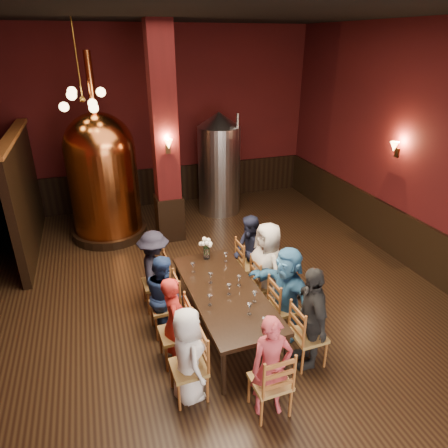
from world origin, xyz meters
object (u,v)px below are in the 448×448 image
object	(u,v)px
person_0	(188,355)
copper_kettle	(103,175)
rose_vase	(206,245)
dining_table	(225,294)
person_2	(164,295)
person_1	(175,321)
steel_vessel	(219,164)

from	to	relation	value
person_0	copper_kettle	world-z (taller)	copper_kettle
copper_kettle	rose_vase	bearing A→B (deg)	-64.53
dining_table	person_0	size ratio (longest dim) A/B	1.86
copper_kettle	dining_table	bearing A→B (deg)	-70.40
dining_table	person_2	xyz separation A→B (m)	(-0.86, 0.30, -0.03)
person_2	person_1	bearing A→B (deg)	170.26
person_2	rose_vase	xyz separation A→B (m)	(0.87, 0.70, 0.34)
dining_table	person_1	size ratio (longest dim) A/B	1.81
copper_kettle	person_0	bearing A→B (deg)	-83.00
person_1	copper_kettle	bearing A→B (deg)	17.12
person_1	copper_kettle	distance (m)	4.51
copper_kettle	rose_vase	size ratio (longest dim) A/B	10.28
dining_table	rose_vase	xyz separation A→B (m)	(0.01, 1.00, 0.31)
dining_table	person_1	bearing A→B (deg)	-158.78
steel_vessel	rose_vase	distance (m)	3.87
copper_kettle	rose_vase	world-z (taller)	copper_kettle
person_0	rose_vase	distance (m)	2.22
person_0	person_2	world-z (taller)	person_2
dining_table	steel_vessel	world-z (taller)	steel_vessel
person_2	steel_vessel	distance (m)	4.90
steel_vessel	rose_vase	xyz separation A→B (m)	(-1.39, -3.60, -0.28)
steel_vessel	person_0	bearing A→B (deg)	-111.54
copper_kettle	steel_vessel	bearing A→B (deg)	11.06
dining_table	steel_vessel	size ratio (longest dim) A/B	0.95
person_2	copper_kettle	world-z (taller)	copper_kettle
person_0	copper_kettle	size ratio (longest dim) A/B	0.33
dining_table	steel_vessel	distance (m)	4.85
person_0	person_2	bearing A→B (deg)	-4.09
person_0	person_1	world-z (taller)	person_1
dining_table	person_1	distance (m)	0.91
steel_vessel	person_2	bearing A→B (deg)	-117.74
person_1	person_2	xyz separation A→B (m)	(-0.02, 0.66, -0.01)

